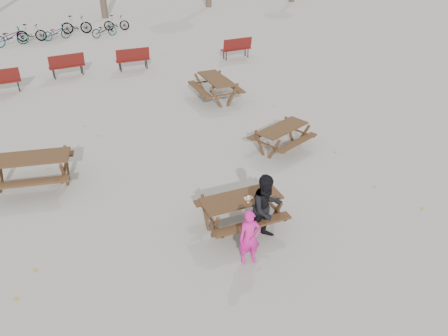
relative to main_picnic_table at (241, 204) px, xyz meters
name	(u,v)px	position (x,y,z in m)	size (l,w,h in m)	color
ground	(241,225)	(0.00, 0.00, -0.59)	(80.00, 80.00, 0.00)	gray
main_picnic_table	(241,204)	(0.00, 0.00, 0.00)	(1.80, 1.45, 0.78)	#321D12
food_tray	(249,198)	(0.13, -0.11, 0.21)	(0.18, 0.11, 0.04)	white
bread_roll	(249,197)	(0.13, -0.11, 0.25)	(0.14, 0.06, 0.05)	tan
soda_bottle	(248,200)	(0.06, -0.23, 0.26)	(0.07, 0.07, 0.17)	silver
child	(250,238)	(-0.35, -1.17, 0.03)	(0.45, 0.30, 1.24)	#D41A89
adult	(266,208)	(0.31, -0.62, 0.22)	(0.78, 0.61, 1.61)	black
picnic_table_east	(282,138)	(2.73, 2.97, -0.22)	(1.70, 1.37, 0.73)	#321D12
picnic_table_north	(32,172)	(-4.33, 3.65, -0.15)	(2.02, 1.63, 0.87)	#321D12
picnic_table_far	(216,89)	(2.42, 7.56, -0.16)	(1.98, 1.59, 0.85)	#321D12
park_bench_row	(116,62)	(-0.54, 12.21, -0.07)	(12.18, 1.79, 1.03)	maroon
bicycle_row	(61,30)	(-2.22, 19.74, -0.12)	(7.70, 2.43, 1.05)	black
fallen_leaves	(220,170)	(0.50, 2.50, -0.58)	(11.00, 11.00, 0.01)	#B08A2A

